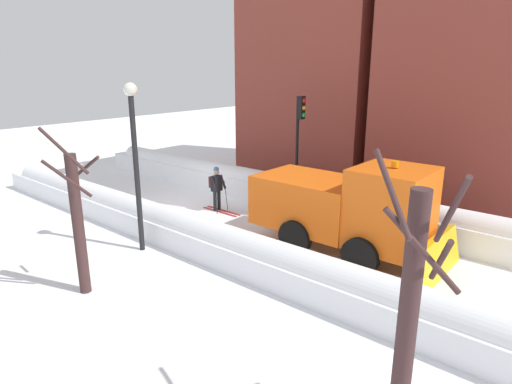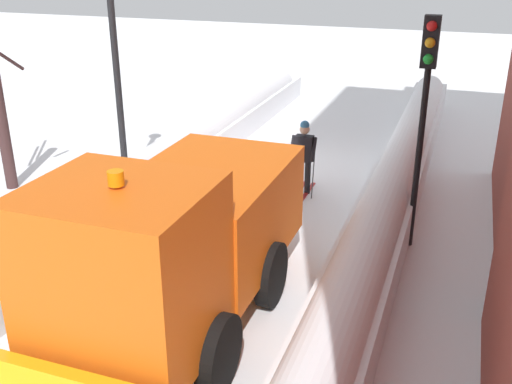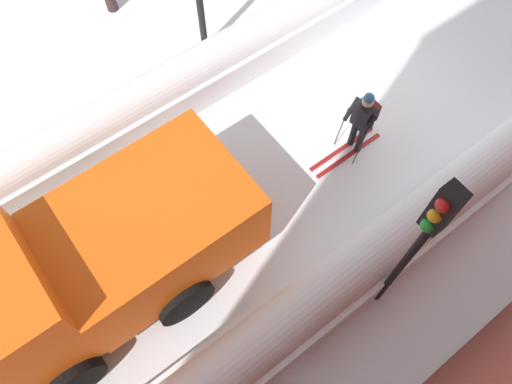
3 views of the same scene
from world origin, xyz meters
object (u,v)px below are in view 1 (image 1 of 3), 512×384
Objects in this scene: plow_truck at (347,207)px; bare_tree_mid at (408,321)px; traffic_light_pole at (300,130)px; bare_tree_near at (78,221)px; skier at (217,186)px; street_lamp at (135,148)px.

bare_tree_mid reaches higher than plow_truck.
bare_tree_near is (9.68, 0.09, -1.19)m from traffic_light_pole.
bare_tree_near is (6.92, 2.13, 0.95)m from skier.
bare_tree_near is at bearing -86.67° from bare_tree_mid.
bare_tree_mid is (2.11, 9.28, -1.06)m from street_lamp.
skier is (-0.35, -6.01, -0.48)m from plow_truck.
bare_tree_near is 8.15m from bare_tree_mid.
traffic_light_pole is 7.17m from street_lamp.
bare_tree_mid is at bearing 93.33° from bare_tree_near.
street_lamp is at bearing -102.83° from bare_tree_mid.
traffic_light_pole is at bearing -138.22° from bare_tree_mid.
skier is 4.04m from traffic_light_pole.
bare_tree_mid reaches higher than skier.
traffic_light_pole reaches higher than bare_tree_near.
traffic_light_pole reaches higher than skier.
plow_truck is 6.66m from street_lamp.
street_lamp is (3.98, -5.03, 1.80)m from plow_truck.
bare_tree_near is at bearing 17.08° from skier.
skier is at bearing -122.15° from bare_tree_mid.
street_lamp reaches higher than plow_truck.
traffic_light_pole is 12.38m from bare_tree_mid.
bare_tree_near is (2.58, 1.14, -1.34)m from street_lamp.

